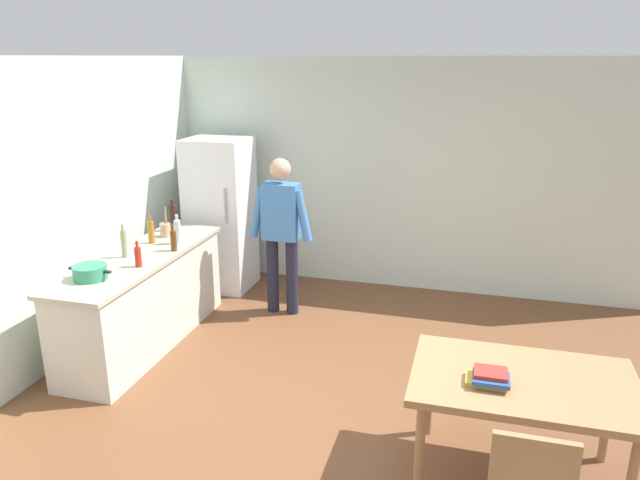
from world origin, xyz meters
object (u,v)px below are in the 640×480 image
bottle_sauce_red (138,256)px  bottle_water_clear (178,232)px  bottle_oil_amber (151,232)px  person (281,226)px  bottle_beer_brown (173,240)px  book_stack (489,378)px  dining_table (523,389)px  refrigerator (221,214)px  bottle_vinegar_tall (124,243)px  utensil_jar (165,229)px  bottle_wine_dark (173,217)px  cooking_pot (90,272)px

bottle_sauce_red → bottle_water_clear: size_ratio=0.80×
bottle_oil_amber → person: bearing=29.8°
bottle_beer_brown → bottle_sauce_red: bearing=-99.5°
bottle_sauce_red → book_stack: bearing=-17.6°
dining_table → bottle_oil_amber: bearing=156.9°
bottle_sauce_red → bottle_beer_brown: 0.50m
person → bottle_oil_amber: person is taller
refrigerator → dining_table: refrigerator is taller
dining_table → bottle_beer_brown: (-3.16, 1.32, 0.33)m
bottle_vinegar_tall → bottle_oil_amber: 0.46m
utensil_jar → bottle_beer_brown: 0.51m
bottle_wine_dark → bottle_oil_amber: bearing=-89.0°
utensil_jar → book_stack: bearing=-29.6°
refrigerator → person: bearing=-30.2°
bottle_sauce_red → bottle_water_clear: (0.01, 0.70, 0.03)m
dining_table → person: bearing=137.6°
utensil_jar → bottle_water_clear: 0.31m
person → book_stack: size_ratio=6.46×
dining_table → bottle_water_clear: bottle_water_clear is taller
bottle_beer_brown → book_stack: size_ratio=0.99×
refrigerator → person: refrigerator is taller
utensil_jar → book_stack: (3.26, -1.85, -0.19)m
bottle_sauce_red → utensil_jar: bearing=104.6°
utensil_jar → bottle_beer_brown: utensil_jar is taller
bottle_sauce_red → bottle_beer_brown: bearing=80.5°
bottle_beer_brown → utensil_jar: bearing=128.3°
refrigerator → bottle_vinegar_tall: size_ratio=5.62×
person → bottle_vinegar_tall: person is taller
bottle_water_clear → utensil_jar: bearing=143.2°
cooking_pot → bottle_beer_brown: size_ratio=1.54×
bottle_wine_dark → book_stack: size_ratio=1.29×
bottle_beer_brown → book_stack: bottle_beer_brown is taller
person → bottle_water_clear: (-0.88, -0.61, 0.05)m
cooking_pot → book_stack: bearing=-10.1°
person → bottle_sauce_red: 1.59m
dining_table → bottle_beer_brown: size_ratio=5.38×
refrigerator → dining_table: bearing=-39.3°
refrigerator → bottle_wine_dark: (-0.21, -0.74, 0.15)m
bottle_wine_dark → bottle_oil_amber: size_ratio=1.21×
refrigerator → bottle_sauce_red: size_ratio=7.50×
dining_table → bottle_wine_dark: size_ratio=4.12×
book_stack → person: bearing=133.2°
dining_table → bottle_water_clear: (-3.23, 1.54, 0.35)m
refrigerator → bottle_oil_amber: refrigerator is taller
bottle_wine_dark → bottle_oil_amber: bottle_wine_dark is taller
refrigerator → dining_table: 4.27m
bottle_water_clear → cooking_pot: bearing=-102.2°
refrigerator → bottle_wine_dark: bearing=-105.6°
person → bottle_beer_brown: 1.15m
dining_table → bottle_oil_amber: size_ratio=5.00×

